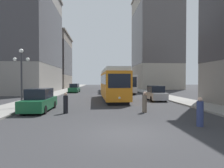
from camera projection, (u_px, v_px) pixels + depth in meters
The scene contains 15 objects.
ground_plane at pixel (124, 134), 9.17m from camera, with size 200.00×200.00×0.00m, color #303033.
sidewalk_left at pixel (67, 90), 48.39m from camera, with size 3.11×120.00×0.15m, color gray.
sidewalk_right at pixel (137, 90), 49.71m from camera, with size 3.11×120.00×0.15m, color gray.
streetcar at pixel (113, 83), 25.00m from camera, with size 2.91×12.33×3.89m.
transit_bus at pixel (126, 83), 38.31m from camera, with size 2.85×11.10×3.45m.
parked_car_left_near at pixel (39, 101), 15.98m from camera, with size 1.92×4.96×1.82m.
parked_car_left_mid at pixel (74, 88), 40.13m from camera, with size 2.06×4.81×1.82m.
parked_car_right_far at pixel (155, 94), 24.42m from camera, with size 2.01×4.83×1.82m.
pedestrian_crossing_near at pixel (66, 104), 14.80m from camera, with size 0.35×0.35×1.58m.
pedestrian_crossing_far at pixel (200, 113), 10.59m from camera, with size 0.36×0.36×1.60m.
pedestrian_on_sidewalk at pixel (145, 103), 15.24m from camera, with size 0.36×0.36×1.60m.
lamp_post_left_near at pixel (21, 69), 17.09m from camera, with size 1.41×0.36×5.10m.
building_left_corner at pixel (53, 61), 61.99m from camera, with size 10.61×17.98×16.86m.
building_left_midblock at pixel (19, 36), 40.15m from camera, with size 14.40×20.84×22.39m.
building_right_midblock at pixel (155, 40), 58.92m from camera, with size 12.24×16.51×28.46m.
Camera 1 is at (-1.26, -9.06, 2.50)m, focal length 31.44 mm.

